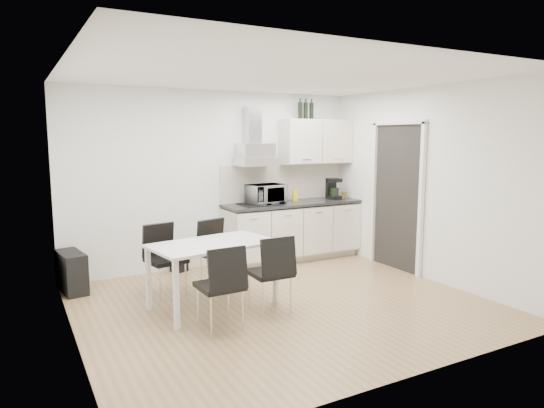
# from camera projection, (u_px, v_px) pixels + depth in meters

# --- Properties ---
(ground) EXTENTS (4.50, 4.50, 0.00)m
(ground) POSITION_uv_depth(u_px,v_px,m) (283.00, 304.00, 5.65)
(ground) COLOR #A28153
(ground) RESTS_ON ground
(wall_back) EXTENTS (4.50, 0.10, 2.60)m
(wall_back) POSITION_uv_depth(u_px,v_px,m) (216.00, 179.00, 7.21)
(wall_back) COLOR white
(wall_back) RESTS_ON ground
(wall_front) EXTENTS (4.50, 0.10, 2.60)m
(wall_front) POSITION_uv_depth(u_px,v_px,m) (412.00, 220.00, 3.73)
(wall_front) COLOR white
(wall_front) RESTS_ON ground
(wall_left) EXTENTS (0.10, 4.00, 2.60)m
(wall_left) POSITION_uv_depth(u_px,v_px,m) (69.00, 207.00, 4.41)
(wall_left) COLOR white
(wall_left) RESTS_ON ground
(wall_right) EXTENTS (0.10, 4.00, 2.60)m
(wall_right) POSITION_uv_depth(u_px,v_px,m) (428.00, 184.00, 6.53)
(wall_right) COLOR white
(wall_right) RESTS_ON ground
(ceiling) EXTENTS (4.50, 4.50, 0.00)m
(ceiling) POSITION_uv_depth(u_px,v_px,m) (283.00, 75.00, 5.29)
(ceiling) COLOR white
(ceiling) RESTS_ON wall_back
(doorway) EXTENTS (0.08, 1.04, 2.10)m
(doorway) POSITION_uv_depth(u_px,v_px,m) (396.00, 198.00, 7.03)
(doorway) COLOR white
(doorway) RESTS_ON ground
(kitchenette) EXTENTS (2.22, 0.64, 2.52)m
(kitchenette) POSITION_uv_depth(u_px,v_px,m) (294.00, 207.00, 7.61)
(kitchenette) COLOR beige
(kitchenette) RESTS_ON ground
(dining_table) EXTENTS (1.48, 0.99, 0.75)m
(dining_table) POSITION_uv_depth(u_px,v_px,m) (213.00, 250.00, 5.47)
(dining_table) COLOR white
(dining_table) RESTS_ON ground
(chair_far_left) EXTENTS (0.52, 0.57, 0.88)m
(chair_far_left) POSITION_uv_depth(u_px,v_px,m) (166.00, 261.00, 5.86)
(chair_far_left) COLOR black
(chair_far_left) RESTS_ON ground
(chair_far_right) EXTENTS (0.56, 0.60, 0.88)m
(chair_far_right) POSITION_uv_depth(u_px,v_px,m) (220.00, 255.00, 6.17)
(chair_far_right) COLOR black
(chair_far_right) RESTS_ON ground
(chair_near_left) EXTENTS (0.46, 0.51, 0.88)m
(chair_near_left) POSITION_uv_depth(u_px,v_px,m) (220.00, 287.00, 4.86)
(chair_near_left) COLOR black
(chair_near_left) RESTS_ON ground
(chair_near_right) EXTENTS (0.44, 0.50, 0.88)m
(chair_near_right) POSITION_uv_depth(u_px,v_px,m) (270.00, 274.00, 5.32)
(chair_near_right) COLOR black
(chair_near_right) RESTS_ON ground
(guitar_amp) EXTENTS (0.35, 0.64, 0.51)m
(guitar_amp) POSITION_uv_depth(u_px,v_px,m) (72.00, 272.00, 6.06)
(guitar_amp) COLOR black
(guitar_amp) RESTS_ON ground
(floor_speaker) EXTENTS (0.25, 0.24, 0.34)m
(floor_speaker) POSITION_uv_depth(u_px,v_px,m) (179.00, 260.00, 6.98)
(floor_speaker) COLOR black
(floor_speaker) RESTS_ON ground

